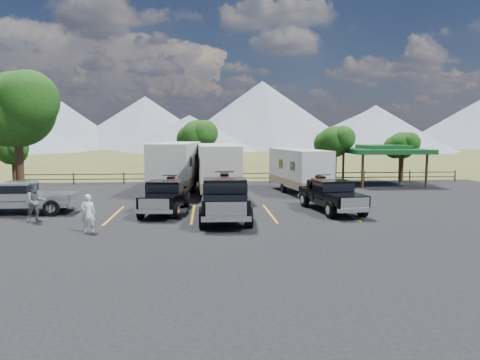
{
  "coord_description": "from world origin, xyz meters",
  "views": [
    {
      "loc": [
        -1.29,
        -19.94,
        4.28
      ],
      "look_at": [
        0.58,
        5.92,
        1.6
      ],
      "focal_mm": 35.0,
      "sensor_mm": 36.0,
      "label": 1
    }
  ],
  "objects": [
    {
      "name": "mountain_range",
      "position": [
        -7.63,
        105.98,
        7.87
      ],
      "size": [
        209.0,
        71.0,
        20.0
      ],
      "color": "gray",
      "rests_on": "ground"
    },
    {
      "name": "tree_nw_small",
      "position": [
        -16.02,
        17.01,
        2.78
      ],
      "size": [
        2.59,
        2.43,
        3.85
      ],
      "color": "#321F13",
      "rests_on": "ground"
    },
    {
      "name": "person_b",
      "position": [
        -9.33,
        2.48,
        1.0
      ],
      "size": [
        1.18,
        1.13,
        1.91
      ],
      "primitive_type": "imported",
      "rotation": [
        0.0,
        0.0,
        0.61
      ],
      "color": "slate",
      "rests_on": "asphalt_lot"
    },
    {
      "name": "asphalt_lot",
      "position": [
        0.0,
        3.0,
        0.02
      ],
      "size": [
        44.0,
        34.0,
        0.04
      ],
      "primitive_type": "cube",
      "color": "black",
      "rests_on": "ground"
    },
    {
      "name": "stall_lines",
      "position": [
        0.0,
        4.0,
        0.04
      ],
      "size": [
        12.12,
        5.5,
        0.01
      ],
      "color": "gold",
      "rests_on": "asphalt_lot"
    },
    {
      "name": "tree_ne_b",
      "position": [
        14.98,
        18.01,
        3.13
      ],
      "size": [
        2.77,
        2.59,
        4.27
      ],
      "color": "#321F13",
      "rests_on": "ground"
    },
    {
      "name": "rig_left",
      "position": [
        -3.44,
        4.76,
        0.94
      ],
      "size": [
        2.48,
        5.8,
        1.88
      ],
      "rotation": [
        0.0,
        0.0,
        -0.11
      ],
      "color": "black",
      "rests_on": "asphalt_lot"
    },
    {
      "name": "rail_fence",
      "position": [
        2.0,
        18.5,
        0.61
      ],
      "size": [
        36.12,
        0.12,
        1.0
      ],
      "color": "#4F3721",
      "rests_on": "ground"
    },
    {
      "name": "trailer_center",
      "position": [
        -0.51,
        11.15,
        1.81
      ],
      "size": [
        2.78,
        9.76,
        3.39
      ],
      "rotation": [
        0.0,
        0.0,
        0.03
      ],
      "color": "white",
      "rests_on": "asphalt_lot"
    },
    {
      "name": "pickup_silver",
      "position": [
        -10.86,
        4.82,
        0.91
      ],
      "size": [
        5.57,
        2.0,
        1.66
      ],
      "rotation": [
        0.0,
        0.0,
        -1.56
      ],
      "color": "#A1A3AA",
      "rests_on": "asphalt_lot"
    },
    {
      "name": "tree_big_nw",
      "position": [
        -12.55,
        9.03,
        5.6
      ],
      "size": [
        5.54,
        5.18,
        7.84
      ],
      "color": "#321F13",
      "rests_on": "ground"
    },
    {
      "name": "tree_ne_a",
      "position": [
        8.97,
        17.01,
        3.48
      ],
      "size": [
        3.11,
        2.92,
        4.76
      ],
      "color": "#321F13",
      "rests_on": "ground"
    },
    {
      "name": "tree_north",
      "position": [
        -2.03,
        19.02,
        3.83
      ],
      "size": [
        3.46,
        3.24,
        5.25
      ],
      "color": "#321F13",
      "rests_on": "ground"
    },
    {
      "name": "person_a",
      "position": [
        -6.28,
        -0.08,
        0.86
      ],
      "size": [
        0.64,
        0.46,
        1.63
      ],
      "primitive_type": "imported",
      "rotation": [
        0.0,
        0.0,
        3.27
      ],
      "color": "white",
      "rests_on": "asphalt_lot"
    },
    {
      "name": "trailer_right",
      "position": [
        5.15,
        12.05,
        1.62
      ],
      "size": [
        3.34,
        8.75,
        3.02
      ],
      "rotation": [
        0.0,
        0.0,
        0.16
      ],
      "color": "white",
      "rests_on": "asphalt_lot"
    },
    {
      "name": "pavilion",
      "position": [
        13.0,
        17.0,
        2.79
      ],
      "size": [
        6.2,
        6.2,
        3.22
      ],
      "color": "#4F3721",
      "rests_on": "ground"
    },
    {
      "name": "rig_right",
      "position": [
        5.36,
        4.41,
        0.95
      ],
      "size": [
        2.62,
        5.84,
        1.88
      ],
      "rotation": [
        0.0,
        0.0,
        0.15
      ],
      "color": "black",
      "rests_on": "asphalt_lot"
    },
    {
      "name": "ground",
      "position": [
        0.0,
        0.0,
        0.0
      ],
      "size": [
        320.0,
        320.0,
        0.0
      ],
      "primitive_type": "plane",
      "color": "#515B26",
      "rests_on": "ground"
    },
    {
      "name": "rig_center",
      "position": [
        -0.39,
        2.69,
        1.11
      ],
      "size": [
        2.48,
        6.7,
        2.22
      ],
      "rotation": [
        0.0,
        0.0,
        -0.02
      ],
      "color": "black",
      "rests_on": "asphalt_lot"
    },
    {
      "name": "trailer_left",
      "position": [
        -3.4,
        12.67,
        1.86
      ],
      "size": [
        3.35,
        10.07,
        3.48
      ],
      "rotation": [
        0.0,
        0.0,
        -0.1
      ],
      "color": "white",
      "rests_on": "asphalt_lot"
    }
  ]
}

